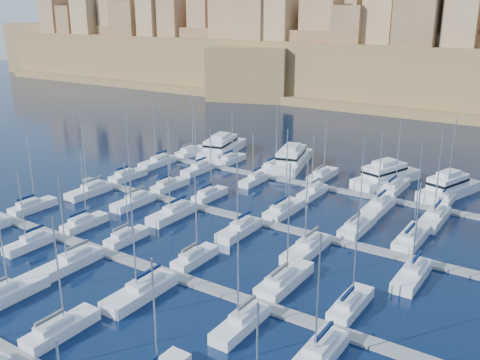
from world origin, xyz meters
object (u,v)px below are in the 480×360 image
Objects in this scene: sailboat_2 at (4,295)px; motor_yacht_b at (292,159)px; motor_yacht_a at (222,147)px; motor_yacht_d at (448,187)px; motor_yacht_c at (386,176)px.

sailboat_2 reaches higher than motor_yacht_b.
sailboat_2 is 0.90× the size of motor_yacht_a.
motor_yacht_a and motor_yacht_d have the same top height.
motor_yacht_a is 40.86m from motor_yacht_c.
motor_yacht_a is at bearing 178.15° from motor_yacht_d.
motor_yacht_b is at bearing 177.68° from motor_yacht_c.
motor_yacht_a is (-17.72, 70.28, 0.94)m from sailboat_2.
motor_yacht_b and motor_yacht_d have the same top height.
motor_yacht_a and motor_yacht_c have the same top height.
motor_yacht_d is at bearing -3.30° from motor_yacht_c.
motor_yacht_d is at bearing -2.67° from motor_yacht_b.
sailboat_2 reaches higher than motor_yacht_a.
motor_yacht_b and motor_yacht_c have the same top height.
motor_yacht_b is at bearing 177.33° from motor_yacht_d.
motor_yacht_d is (35.40, 68.57, 0.94)m from sailboat_2.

